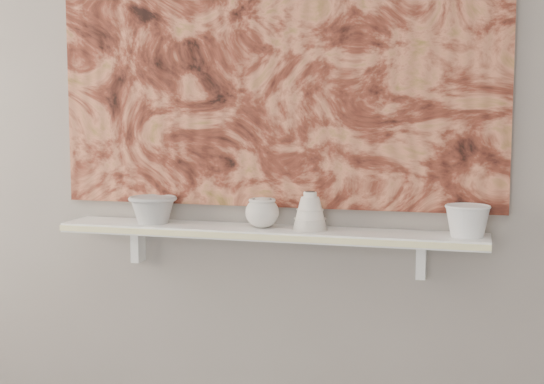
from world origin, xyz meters
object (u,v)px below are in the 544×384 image
(bowl_grey, at_px, (153,209))
(cup_cream, at_px, (262,213))
(painting, at_px, (274,39))
(bowl_white, at_px, (467,221))
(bell_vessel, at_px, (310,211))
(shelf, at_px, (267,233))

(bowl_grey, bearing_deg, cup_cream, 0.00)
(painting, xyz_separation_m, bowl_white, (0.63, -0.08, -0.56))
(painting, bearing_deg, bowl_grey, -168.66)
(painting, distance_m, cup_cream, 0.57)
(painting, height_order, cup_cream, painting)
(bowl_white, bearing_deg, bowl_grey, 180.00)
(bowl_grey, distance_m, bowl_white, 1.03)
(painting, relative_size, bell_vessel, 12.21)
(cup_cream, relative_size, bell_vessel, 0.89)
(shelf, bearing_deg, bowl_white, 0.00)
(bowl_grey, relative_size, bowl_white, 1.20)
(bowl_grey, xyz_separation_m, cup_cream, (0.39, 0.00, 0.00))
(shelf, distance_m, bowl_grey, 0.41)
(bell_vessel, bearing_deg, bowl_grey, 180.00)
(painting, xyz_separation_m, bowl_grey, (-0.40, -0.08, -0.56))
(shelf, distance_m, bell_vessel, 0.16)
(shelf, relative_size, bowl_white, 10.30)
(painting, xyz_separation_m, bell_vessel, (0.14, -0.08, -0.55))
(bowl_grey, relative_size, bell_vessel, 1.33)
(shelf, distance_m, painting, 0.63)
(cup_cream, distance_m, bell_vessel, 0.16)
(bowl_grey, xyz_separation_m, bell_vessel, (0.54, 0.00, 0.01))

